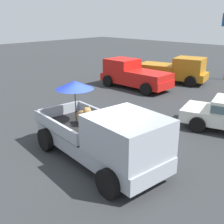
{
  "coord_description": "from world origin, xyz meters",
  "views": [
    {
      "loc": [
        5.96,
        -5.66,
        4.54
      ],
      "look_at": [
        -0.81,
        1.53,
        1.1
      ],
      "focal_mm": 44.64,
      "sensor_mm": 36.0,
      "label": 1
    }
  ],
  "objects": [
    {
      "name": "ground_plane",
      "position": [
        0.0,
        0.0,
        0.0
      ],
      "size": [
        80.0,
        80.0,
        0.0
      ],
      "primitive_type": "plane",
      "color": "#2D3033"
    },
    {
      "name": "pickup_truck_main",
      "position": [
        0.41,
        -0.04,
        0.98
      ],
      "size": [
        5.24,
        2.76,
        2.41
      ],
      "rotation": [
        0.0,
        0.0,
        -0.12
      ],
      "color": "black",
      "rests_on": "ground"
    },
    {
      "name": "pickup_truck_red",
      "position": [
        -4.24,
        11.72,
        0.87
      ],
      "size": [
        5.09,
        3.02,
        1.8
      ],
      "rotation": [
        0.0,
        0.0,
        0.24
      ],
      "color": "black",
      "rests_on": "ground"
    },
    {
      "name": "pickup_truck_far",
      "position": [
        -5.38,
        8.4,
        0.87
      ],
      "size": [
        4.83,
        2.22,
        1.8
      ],
      "rotation": [
        0.0,
        0.0,
        3.13
      ],
      "color": "black",
      "rests_on": "ground"
    }
  ]
}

